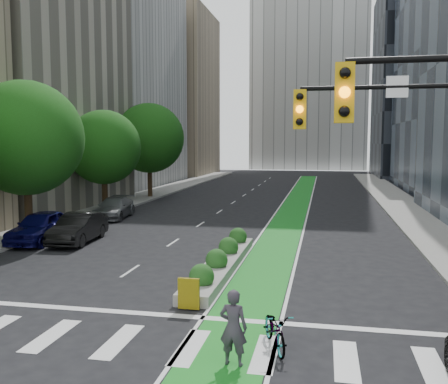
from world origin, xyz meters
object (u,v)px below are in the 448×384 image
at_px(parked_car_left_near, 41,227).
at_px(parked_car_left_far, 114,208).
at_px(cyclist, 233,327).
at_px(median_planter, 222,261).
at_px(bicycle, 275,329).
at_px(parked_car_left_mid, 78,228).

relative_size(parked_car_left_near, parked_car_left_far, 0.99).
bearing_deg(parked_car_left_near, cyclist, -47.48).
bearing_deg(median_planter, bicycle, -68.53).
distance_m(median_planter, parked_car_left_near, 11.33).
bearing_deg(cyclist, parked_car_left_far, -54.11).
relative_size(median_planter, parked_car_left_far, 2.06).
distance_m(bicycle, parked_car_left_far, 24.07).
bearing_deg(parked_car_left_near, median_planter, -22.20).
bearing_deg(median_planter, cyclist, -76.58).
bearing_deg(parked_car_left_mid, parked_car_left_far, 96.66).
relative_size(cyclist, parked_car_left_near, 0.38).
relative_size(cyclist, parked_car_left_far, 0.38).
bearing_deg(parked_car_left_far, parked_car_left_mid, -85.20).
xyz_separation_m(median_planter, parked_car_left_far, (-10.34, 12.41, 0.35)).
distance_m(parked_car_left_near, parked_car_left_far, 8.70).
bearing_deg(bicycle, parked_car_left_far, 103.69).
bearing_deg(parked_car_left_near, parked_car_left_far, 84.54).
xyz_separation_m(bicycle, cyclist, (-0.89, -1.20, 0.44)).
bearing_deg(parked_car_left_far, cyclist, -65.99).
distance_m(bicycle, cyclist, 1.56).
xyz_separation_m(parked_car_left_near, parked_car_left_far, (0.36, 8.70, -0.12)).
bearing_deg(cyclist, parked_car_left_mid, -44.42).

